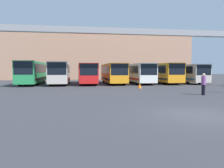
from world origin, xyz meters
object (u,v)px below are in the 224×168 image
bus_slot_6 (183,72)px  bus_slot_2 (87,72)px  bus_slot_0 (33,72)px  bus_slot_5 (161,72)px  bus_slot_3 (113,72)px  bus_slot_1 (60,72)px  traffic_cone (140,86)px  bus_slot_4 (137,72)px  pedestrian_near_center (204,84)px

bus_slot_6 → bus_slot_2: bearing=-178.0°
bus_slot_0 → bus_slot_5: size_ratio=1.02×
bus_slot_3 → bus_slot_5: bus_slot_5 is taller
bus_slot_5 → bus_slot_6: bearing=4.9°
bus_slot_5 → bus_slot_0: bearing=179.7°
bus_slot_1 → bus_slot_6: (20.05, 0.79, -0.13)m
bus_slot_1 → traffic_cone: bearing=-42.3°
bus_slot_4 → traffic_cone: bus_slot_4 is taller
bus_slot_6 → pedestrian_near_center: bus_slot_6 is taller
bus_slot_0 → bus_slot_6: bus_slot_0 is taller
bus_slot_3 → pedestrian_near_center: 17.17m
traffic_cone → bus_slot_3: bearing=101.0°
bus_slot_2 → bus_slot_5: (12.03, 0.22, 0.06)m
bus_slot_4 → bus_slot_6: bus_slot_4 is taller
bus_slot_0 → bus_slot_3: size_ratio=1.12×
bus_slot_1 → traffic_cone: size_ratio=18.53×
bus_slot_2 → bus_slot_0: bearing=177.7°
bus_slot_0 → bus_slot_6: 24.06m
bus_slot_3 → traffic_cone: size_ratio=18.23×
pedestrian_near_center → bus_slot_5: bearing=161.4°
bus_slot_5 → bus_slot_1: bearing=-178.4°
bus_slot_5 → traffic_cone: bearing=-124.3°
bus_slot_5 → pedestrian_near_center: size_ratio=6.27×
bus_slot_2 → bus_slot_5: bus_slot_5 is taller
bus_slot_0 → bus_slot_4: bearing=0.3°
bus_slot_0 → pedestrian_near_center: 24.13m
bus_slot_3 → bus_slot_4: bearing=10.3°
bus_slot_5 → bus_slot_6: bus_slot_5 is taller
bus_slot_5 → traffic_cone: (-6.33, -9.27, -1.52)m
bus_slot_6 → pedestrian_near_center: size_ratio=6.64×
bus_slot_4 → bus_slot_6: bearing=1.1°
traffic_cone → bus_slot_0: bearing=145.7°
bus_slot_4 → bus_slot_5: bus_slot_5 is taller
bus_slot_1 → bus_slot_6: size_ratio=0.87×
bus_slot_3 → pedestrian_near_center: size_ratio=5.70×
bus_slot_6 → traffic_cone: (-10.34, -9.62, -1.43)m
bus_slot_4 → traffic_cone: 9.86m
bus_slot_0 → bus_slot_2: (8.02, -0.32, -0.15)m
bus_slot_0 → bus_slot_4: (16.04, 0.09, -0.13)m
bus_slot_1 → bus_slot_4: size_ratio=0.89×
bus_slot_0 → traffic_cone: bus_slot_0 is taller
bus_slot_2 → traffic_cone: bearing=-57.8°
pedestrian_near_center → traffic_cone: size_ratio=3.20×
bus_slot_5 → bus_slot_6: size_ratio=0.94×
bus_slot_2 → bus_slot_5: bearing=1.0°
bus_slot_2 → bus_slot_3: size_ratio=1.06×
bus_slot_2 → bus_slot_6: (16.04, 0.56, -0.03)m
bus_slot_4 → pedestrian_near_center: 17.17m
bus_slot_1 → bus_slot_2: bearing=3.2°
bus_slot_6 → bus_slot_0: bearing=-179.4°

